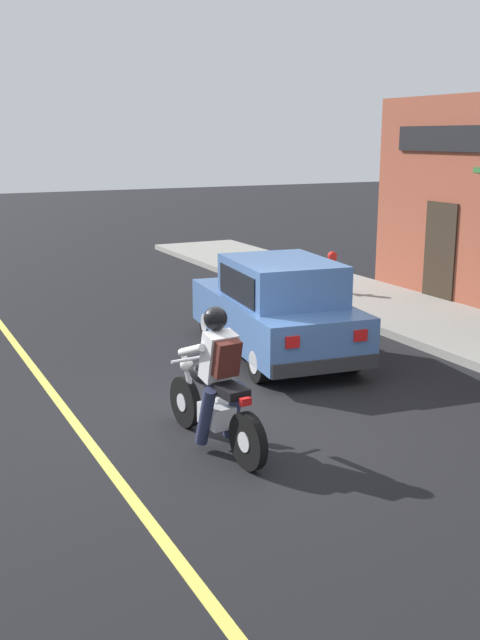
# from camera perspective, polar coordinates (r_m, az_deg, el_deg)

# --- Properties ---
(ground_plane) EXTENTS (80.00, 80.00, 0.00)m
(ground_plane) POSITION_cam_1_polar(r_m,az_deg,el_deg) (9.28, -0.33, -7.64)
(ground_plane) COLOR black
(sidewalk_curb) EXTENTS (2.60, 22.00, 0.14)m
(sidewalk_curb) POSITION_cam_1_polar(r_m,az_deg,el_deg) (14.51, 13.62, 0.18)
(sidewalk_curb) COLOR gray
(sidewalk_curb) RESTS_ON ground
(lane_stripe) EXTENTS (0.12, 19.80, 0.01)m
(lane_stripe) POSITION_cam_1_polar(r_m,az_deg,el_deg) (11.46, -15.21, -3.90)
(lane_stripe) COLOR #D1C64C
(lane_stripe) RESTS_ON ground
(motorcycle_with_rider) EXTENTS (0.60, 2.02, 1.62)m
(motorcycle_with_rider) POSITION_cam_1_polar(r_m,az_deg,el_deg) (8.29, -1.89, -5.31)
(motorcycle_with_rider) COLOR black
(motorcycle_with_rider) RESTS_ON ground
(car_hatchback) EXTENTS (2.07, 3.94, 1.57)m
(car_hatchback) POSITION_cam_1_polar(r_m,az_deg,el_deg) (11.74, 2.80, 0.86)
(car_hatchback) COLOR black
(car_hatchback) RESTS_ON ground
(fire_hydrant) EXTENTS (0.36, 0.24, 0.88)m
(fire_hydrant) POSITION_cam_1_polar(r_m,az_deg,el_deg) (16.14, 7.01, 3.64)
(fire_hydrant) COLOR red
(fire_hydrant) RESTS_ON sidewalk_curb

